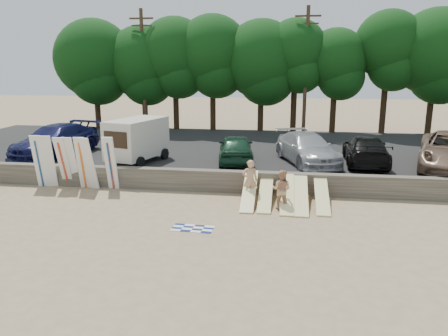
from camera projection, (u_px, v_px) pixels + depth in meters
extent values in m
plane|color=tan|center=(264.00, 215.00, 17.13)|extent=(120.00, 120.00, 0.00)
cube|color=#6B6356|center=(268.00, 183.00, 19.90)|extent=(44.00, 0.50, 1.00)
cube|color=#282828|center=(273.00, 153.00, 27.15)|extent=(44.00, 14.50, 0.70)
cylinder|color=#382616|center=(97.00, 105.00, 34.96)|extent=(0.44, 0.44, 3.69)
sphere|color=#144815|center=(94.00, 59.00, 34.12)|extent=(6.16, 6.16, 6.16)
cylinder|color=#382616|center=(145.00, 106.00, 34.95)|extent=(0.44, 0.44, 3.51)
sphere|color=#144815|center=(143.00, 62.00, 34.15)|extent=(5.71, 5.71, 5.71)
cylinder|color=#382616|center=(176.00, 104.00, 34.50)|extent=(0.44, 0.44, 3.95)
sphere|color=#144815|center=(175.00, 54.00, 33.60)|extent=(5.57, 5.57, 5.57)
cylinder|color=#382616|center=(213.00, 104.00, 34.13)|extent=(0.44, 0.44, 4.02)
sphere|color=#144815|center=(213.00, 52.00, 33.21)|extent=(5.64, 5.64, 5.64)
cylinder|color=#382616|center=(261.00, 107.00, 33.65)|extent=(0.44, 0.44, 3.66)
sphere|color=#144815|center=(262.00, 59.00, 32.82)|extent=(5.91, 5.91, 5.91)
cylinder|color=#382616|center=(294.00, 105.00, 33.02)|extent=(0.44, 0.44, 4.09)
sphere|color=#144815|center=(296.00, 50.00, 32.09)|extent=(4.66, 4.66, 4.66)
cylinder|color=#382616|center=(333.00, 108.00, 32.84)|extent=(0.44, 0.44, 3.64)
sphere|color=#144815|center=(336.00, 60.00, 32.01)|extent=(4.58, 4.58, 4.58)
cylinder|color=#382616|center=(384.00, 104.00, 32.31)|extent=(0.44, 0.44, 4.35)
sphere|color=#144815|center=(389.00, 44.00, 31.32)|extent=(4.91, 4.91, 4.91)
cylinder|color=#382616|center=(430.00, 107.00, 31.90)|extent=(0.44, 0.44, 3.98)
sphere|color=#144815|center=(436.00, 52.00, 30.99)|extent=(6.17, 6.17, 6.17)
cylinder|color=#473321|center=(143.00, 72.00, 32.70)|extent=(0.26, 0.26, 9.00)
cube|color=#473321|center=(141.00, 18.00, 31.81)|extent=(1.80, 0.12, 0.12)
cube|color=#473321|center=(141.00, 26.00, 31.93)|extent=(1.50, 0.10, 0.10)
cylinder|color=#473321|center=(306.00, 72.00, 31.04)|extent=(0.26, 0.26, 9.00)
cube|color=#473321|center=(308.00, 16.00, 30.15)|extent=(1.80, 0.12, 0.12)
cube|color=#473321|center=(308.00, 23.00, 30.27)|extent=(1.50, 0.10, 0.10)
cube|color=beige|center=(137.00, 138.00, 22.90)|extent=(2.68, 3.93, 1.97)
cube|color=black|center=(115.00, 140.00, 21.24)|extent=(1.31, 0.39, 0.81)
cylinder|color=black|center=(110.00, 159.00, 22.46)|extent=(0.33, 0.62, 0.59)
cylinder|color=black|center=(140.00, 162.00, 21.73)|extent=(0.33, 0.62, 0.59)
cylinder|color=black|center=(136.00, 151.00, 24.53)|extent=(0.33, 0.62, 0.59)
cylinder|color=black|center=(165.00, 154.00, 23.80)|extent=(0.33, 0.62, 0.59)
imported|color=#131543|center=(55.00, 140.00, 24.64)|extent=(3.55, 6.32, 1.73)
imported|color=#153B26|center=(236.00, 148.00, 22.93)|extent=(2.32, 4.59, 1.50)
imported|color=#A7A7AC|center=(307.00, 148.00, 22.82)|extent=(3.81, 5.73, 1.54)
imported|color=black|center=(366.00, 150.00, 22.45)|extent=(2.31, 5.18, 1.47)
cube|color=white|center=(39.00, 161.00, 20.68)|extent=(0.54, 0.57, 2.57)
cube|color=white|center=(49.00, 162.00, 20.63)|extent=(0.58, 0.65, 2.56)
cube|color=white|center=(63.00, 162.00, 20.59)|extent=(0.50, 0.80, 2.51)
cube|color=white|center=(71.00, 162.00, 20.63)|extent=(0.58, 0.86, 2.50)
cube|color=white|center=(82.00, 163.00, 20.38)|extent=(0.58, 0.72, 2.54)
cube|color=white|center=(89.00, 164.00, 20.25)|extent=(0.61, 0.77, 2.54)
cube|color=white|center=(110.00, 163.00, 20.26)|extent=(0.51, 0.61, 2.56)
cube|color=white|center=(111.00, 163.00, 20.27)|extent=(0.50, 0.56, 2.56)
cube|color=#FBEF9E|center=(249.00, 191.00, 18.49)|extent=(0.56, 2.84, 1.10)
cube|color=#FBEF9E|center=(265.00, 194.00, 18.50)|extent=(0.56, 2.92, 0.84)
cube|color=#FBEF9E|center=(287.00, 194.00, 18.19)|extent=(0.56, 2.87, 1.01)
cube|color=#FBEF9E|center=(301.00, 195.00, 18.09)|extent=(0.56, 2.88, 0.96)
cube|color=#FBEF9E|center=(322.00, 195.00, 18.19)|extent=(0.56, 2.89, 0.95)
imported|color=tan|center=(250.00, 181.00, 18.68)|extent=(0.72, 0.53, 1.83)
imported|color=tan|center=(282.00, 190.00, 17.69)|extent=(0.94, 0.83, 1.64)
cube|color=#258740|center=(297.00, 198.00, 18.73)|extent=(0.41, 0.34, 0.32)
cube|color=#E1541A|center=(306.00, 198.00, 18.93)|extent=(0.34, 0.30, 0.22)
plane|color=white|center=(193.00, 228.00, 15.74)|extent=(1.58, 1.58, 0.00)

